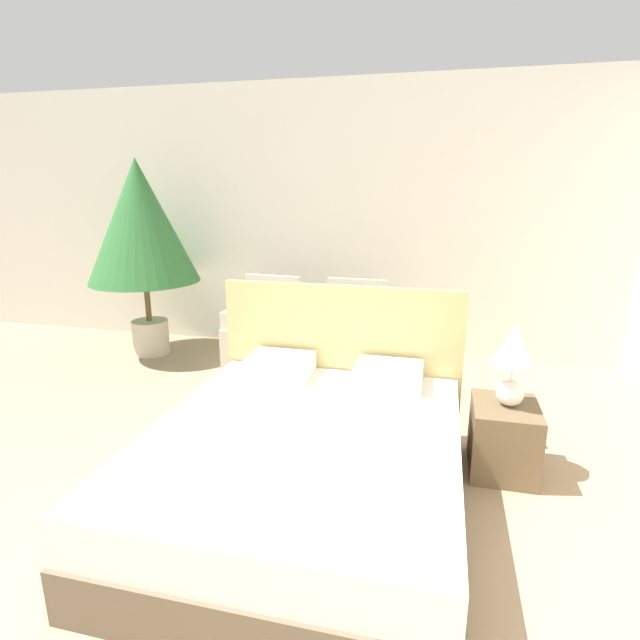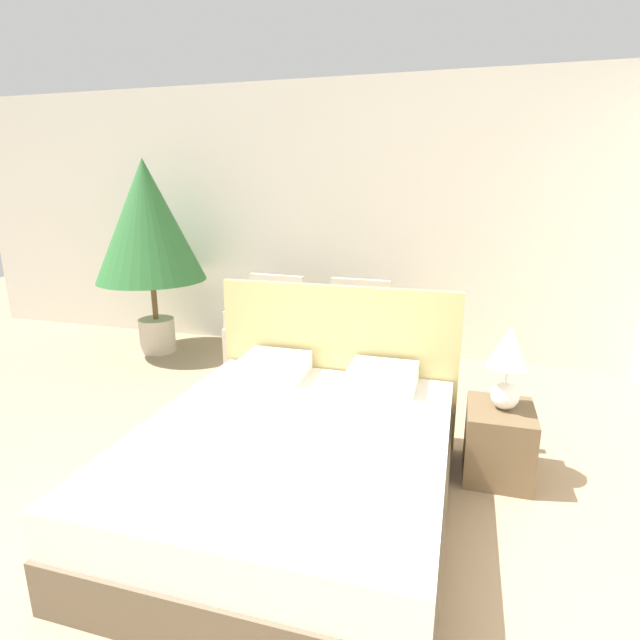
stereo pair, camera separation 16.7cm
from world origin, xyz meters
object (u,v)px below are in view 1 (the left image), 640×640
Objects in this scene: bed at (307,462)px; table_lamp at (514,354)px; potted_palm at (141,225)px; side_table at (303,349)px; armchair_near_window_right at (350,346)px; nightstand at (503,438)px; armchair_near_window_left at (263,339)px.

bed is 3.75× the size of table_lamp.
potted_palm is 2.17m from side_table.
armchair_near_window_right is at bearing 9.00° from side_table.
armchair_near_window_right is (-0.15, 2.18, 0.00)m from bed.
nightstand is 0.90× the size of table_lamp.
potted_palm is (-2.27, 0.08, 1.13)m from armchair_near_window_right.
bed is at bearing -149.38° from nightstand.
armchair_near_window_right is at bearing -2.07° from potted_palm.
side_table is at bearing 141.20° from table_lamp.
bed is 2.24× the size of armchair_near_window_left.
bed is at bearing -59.76° from armchair_near_window_left.
nightstand is 0.58m from table_lamp.
armchair_near_window_right is (0.91, 0.00, 0.00)m from armchair_near_window_left.
armchair_near_window_left reaches higher than side_table.
nightstand is at bearing -154.37° from table_lamp.
armchair_near_window_right is 1.68× the size of table_lamp.
table_lamp is (1.31, -1.49, 0.52)m from armchair_near_window_right.
side_table is (0.46, -0.07, -0.05)m from armchair_near_window_left.
nightstand is at bearing -46.54° from armchair_near_window_right.
armchair_near_window_right is 0.43× the size of potted_palm.
table_lamp is (0.01, 0.01, 0.58)m from nightstand.
potted_palm reaches higher than bed.
armchair_near_window_left is 0.43× the size of potted_palm.
bed is 1.33m from nightstand.
bed is at bearing -149.44° from table_lamp.
armchair_near_window_left is at bearing -177.38° from armchair_near_window_right.
armchair_near_window_right is 2.54m from potted_palm.
table_lamp is (2.22, -1.49, 0.52)m from armchair_near_window_left.
side_table is at bearing -4.87° from potted_palm.
nightstand is (3.57, -1.58, -1.19)m from potted_palm.
armchair_near_window_left is 1.87× the size of nightstand.
potted_palm reaches higher than nightstand.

